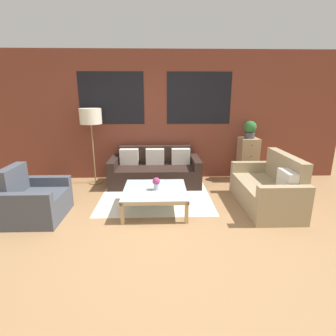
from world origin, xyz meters
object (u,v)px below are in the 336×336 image
(armchair_corner, at_px, (35,201))
(drawer_cabinet, at_px, (247,159))
(coffee_table, at_px, (155,192))
(potted_plant, at_px, (250,129))
(floor_lamp, at_px, (91,118))
(flower_vase, at_px, (156,183))
(couch_dark, at_px, (155,171))
(settee_vintage, at_px, (268,190))

(armchair_corner, bearing_deg, drawer_cabinet, 24.54)
(coffee_table, height_order, potted_plant, potted_plant)
(floor_lamp, height_order, potted_plant, floor_lamp)
(flower_vase, bearing_deg, couch_dark, 91.85)
(couch_dark, xyz_separation_m, floor_lamp, (-1.31, 0.07, 1.12))
(drawer_cabinet, distance_m, potted_plant, 0.68)
(drawer_cabinet, bearing_deg, couch_dark, -174.54)
(couch_dark, height_order, armchair_corner, armchair_corner)
(potted_plant, height_order, flower_vase, potted_plant)
(settee_vintage, height_order, potted_plant, potted_plant)
(drawer_cabinet, distance_m, flower_vase, 2.58)
(potted_plant, bearing_deg, coffee_table, -142.65)
(settee_vintage, height_order, drawer_cabinet, drawer_cabinet)
(drawer_cabinet, bearing_deg, settee_vintage, -94.33)
(couch_dark, xyz_separation_m, armchair_corner, (-1.85, -1.59, -0.01))
(couch_dark, height_order, potted_plant, potted_plant)
(floor_lamp, distance_m, flower_vase, 2.19)
(armchair_corner, bearing_deg, settee_vintage, 4.67)
(couch_dark, height_order, settee_vintage, settee_vintage)
(armchair_corner, height_order, potted_plant, potted_plant)
(couch_dark, distance_m, flower_vase, 1.41)
(armchair_corner, bearing_deg, flower_vase, 6.12)
(settee_vintage, bearing_deg, potted_plant, 85.67)
(couch_dark, relative_size, coffee_table, 1.84)
(couch_dark, xyz_separation_m, coffee_table, (0.02, -1.37, 0.04))
(couch_dark, xyz_separation_m, drawer_cabinet, (2.07, 0.20, 0.19))
(armchair_corner, distance_m, floor_lamp, 2.08)
(armchair_corner, xyz_separation_m, flower_vase, (1.90, 0.20, 0.22))
(coffee_table, distance_m, floor_lamp, 2.24)
(drawer_cabinet, bearing_deg, floor_lamp, -177.79)
(coffee_table, relative_size, floor_lamp, 0.65)
(floor_lamp, distance_m, drawer_cabinet, 3.51)
(armchair_corner, height_order, drawer_cabinet, drawer_cabinet)
(potted_plant, xyz_separation_m, flower_vase, (-2.03, -1.59, -0.66))
(settee_vintage, distance_m, drawer_cabinet, 1.50)
(couch_dark, relative_size, potted_plant, 5.07)
(coffee_table, xyz_separation_m, drawer_cabinet, (2.05, 1.57, 0.15))
(armchair_corner, bearing_deg, potted_plant, 24.54)
(couch_dark, height_order, drawer_cabinet, drawer_cabinet)
(settee_vintage, xyz_separation_m, armchair_corner, (-3.82, -0.31, -0.03))
(settee_vintage, distance_m, floor_lamp, 3.71)
(drawer_cabinet, relative_size, potted_plant, 2.54)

